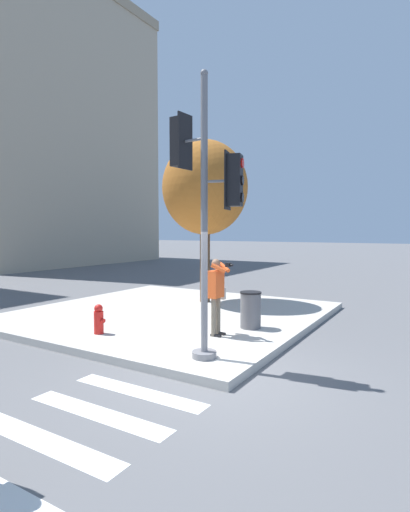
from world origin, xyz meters
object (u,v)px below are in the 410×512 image
(fire_hydrant, at_px, (99,319))
(street_tree, at_px, (205,188))
(traffic_signal_pole, at_px, (205,195))
(trash_bin, at_px, (251,310))
(person_photographer, at_px, (217,290))

(fire_hydrant, bearing_deg, street_tree, 0.76)
(street_tree, height_order, fire_hydrant, street_tree)
(traffic_signal_pole, xyz_separation_m, street_tree, (4.99, 3.02, 0.74))
(fire_hydrant, relative_size, trash_bin, 0.77)
(traffic_signal_pole, distance_m, person_photographer, 2.51)
(person_photographer, distance_m, street_tree, 5.07)
(street_tree, bearing_deg, person_photographer, -145.44)
(traffic_signal_pole, bearing_deg, fire_hydrant, 86.40)
(person_photographer, bearing_deg, trash_bin, -20.54)
(street_tree, relative_size, trash_bin, 6.00)
(trash_bin, bearing_deg, fire_hydrant, 129.61)
(street_tree, xyz_separation_m, fire_hydrant, (-4.81, -0.06, -3.40))
(traffic_signal_pole, relative_size, person_photographer, 3.02)
(person_photographer, xyz_separation_m, fire_hydrant, (-1.27, 2.37, -0.70))
(street_tree, height_order, trash_bin, street_tree)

